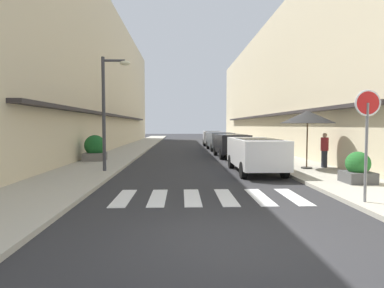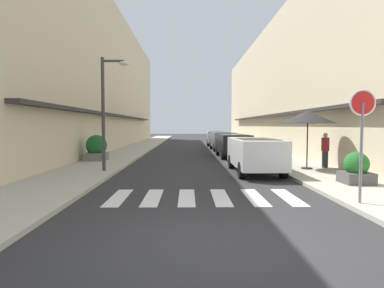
# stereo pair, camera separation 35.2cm
# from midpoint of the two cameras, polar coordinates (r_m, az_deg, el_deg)

# --- Properties ---
(ground_plane) EXTENTS (109.42, 109.42, 0.00)m
(ground_plane) POSITION_cam_midpoint_polar(r_m,az_deg,el_deg) (25.39, 0.69, -1.29)
(ground_plane) COLOR #2B2B2D
(sidewalk_left) EXTENTS (2.85, 69.63, 0.12)m
(sidewalk_left) POSITION_cam_midpoint_polar(r_m,az_deg,el_deg) (25.73, -10.18, -1.15)
(sidewalk_left) COLOR #ADA899
(sidewalk_left) RESTS_ON ground_plane
(sidewalk_right) EXTENTS (2.85, 69.63, 0.12)m
(sidewalk_right) POSITION_cam_midpoint_polar(r_m,az_deg,el_deg) (25.96, 11.47, -1.12)
(sidewalk_right) COLOR #ADA899
(sidewalk_right) RESTS_ON ground_plane
(building_row_left) EXTENTS (5.50, 46.76, 11.88)m
(building_row_left) POSITION_cam_midpoint_polar(r_m,az_deg,el_deg) (28.28, -17.81, 11.07)
(building_row_left) COLOR beige
(building_row_left) RESTS_ON ground_plane
(building_row_right) EXTENTS (5.50, 46.76, 10.51)m
(building_row_right) POSITION_cam_midpoint_polar(r_m,az_deg,el_deg) (28.57, 18.77, 9.59)
(building_row_right) COLOR beige
(building_row_right) RESTS_ON ground_plane
(crosswalk) EXTENTS (5.20, 2.20, 0.01)m
(crosswalk) POSITION_cam_midpoint_polar(r_m,az_deg,el_deg) (9.19, 3.19, -9.34)
(crosswalk) COLOR silver
(crosswalk) RESTS_ON ground_plane
(parked_car_near) EXTENTS (1.81, 4.48, 1.47)m
(parked_car_near) POSITION_cam_midpoint_polar(r_m,az_deg,el_deg) (13.96, 11.69, -1.28)
(parked_car_near) COLOR silver
(parked_car_near) RESTS_ON ground_plane
(parked_car_mid) EXTENTS (1.91, 4.10, 1.47)m
(parked_car_mid) POSITION_cam_midpoint_polar(r_m,az_deg,el_deg) (20.59, 7.67, 0.19)
(parked_car_mid) COLOR black
(parked_car_mid) RESTS_ON ground_plane
(parked_car_far) EXTENTS (1.93, 4.23, 1.47)m
(parked_car_far) POSITION_cam_midpoint_polar(r_m,az_deg,el_deg) (26.50, 5.79, 0.88)
(parked_car_far) COLOR #4C5156
(parked_car_far) RESTS_ON ground_plane
(parked_car_distant) EXTENTS (1.96, 4.11, 1.47)m
(parked_car_distant) POSITION_cam_midpoint_polar(r_m,az_deg,el_deg) (32.83, 4.54, 1.33)
(parked_car_distant) COLOR silver
(parked_car_distant) RESTS_ON ground_plane
(round_street_sign) EXTENTS (0.65, 0.07, 2.76)m
(round_street_sign) POSITION_cam_midpoint_polar(r_m,az_deg,el_deg) (8.93, 28.74, 4.32)
(round_street_sign) COLOR slate
(round_street_sign) RESTS_ON sidewalk_right
(street_lamp) EXTENTS (1.19, 0.28, 4.71)m
(street_lamp) POSITION_cam_midpoint_polar(r_m,az_deg,el_deg) (14.01, -13.85, 7.40)
(street_lamp) COLOR #38383D
(street_lamp) RESTS_ON sidewalk_left
(cafe_umbrella) EXTENTS (2.33, 2.33, 2.54)m
(cafe_umbrella) POSITION_cam_midpoint_polar(r_m,az_deg,el_deg) (15.04, 20.31, 4.45)
(cafe_umbrella) COLOR #262626
(cafe_umbrella) RESTS_ON sidewalk_right
(planter_corner) EXTENTS (0.91, 0.91, 1.03)m
(planter_corner) POSITION_cam_midpoint_polar(r_m,az_deg,el_deg) (11.98, 27.66, -3.95)
(planter_corner) COLOR #4C4C4C
(planter_corner) RESTS_ON sidewalk_right
(planter_midblock) EXTENTS (1.13, 1.13, 1.38)m
(planter_midblock) POSITION_cam_midpoint_polar(r_m,az_deg,el_deg) (18.39, -15.92, -0.70)
(planter_midblock) COLOR slate
(planter_midblock) RESTS_ON sidewalk_left
(pedestrian_walking_near) EXTENTS (0.34, 0.34, 1.56)m
(pedestrian_walking_near) POSITION_cam_midpoint_polar(r_m,az_deg,el_deg) (15.76, 22.96, -0.92)
(pedestrian_walking_near) COLOR #282B33
(pedestrian_walking_near) RESTS_ON sidewalk_right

